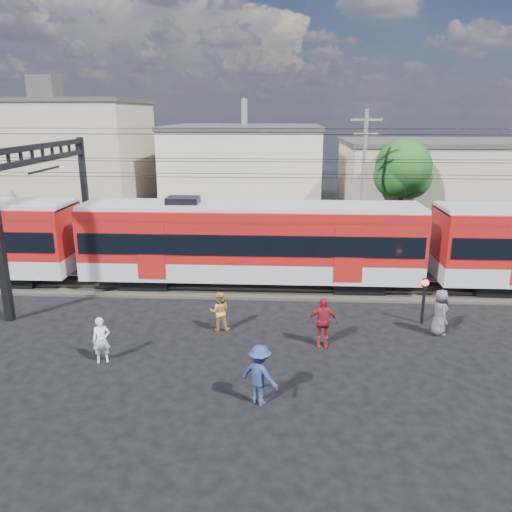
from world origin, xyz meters
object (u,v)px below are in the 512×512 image
object	(u,v)px
commuter_train	(255,241)
pedestrian_c	(260,375)
crossing_signal	(424,292)
pedestrian_a	(101,340)

from	to	relation	value
commuter_train	pedestrian_c	xyz separation A→B (m)	(0.70, -10.09, -1.47)
crossing_signal	commuter_train	bearing A→B (deg)	151.17
commuter_train	pedestrian_a	size ratio (longest dim) A/B	31.11
pedestrian_c	pedestrian_a	bearing A→B (deg)	9.55
commuter_train	crossing_signal	size ratio (longest dim) A/B	26.06
commuter_train	pedestrian_c	distance (m)	10.22
commuter_train	pedestrian_a	distance (m)	9.33
commuter_train	crossing_signal	world-z (taller)	commuter_train
commuter_train	crossing_signal	distance (m)	8.12
commuter_train	pedestrian_a	bearing A→B (deg)	-121.81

